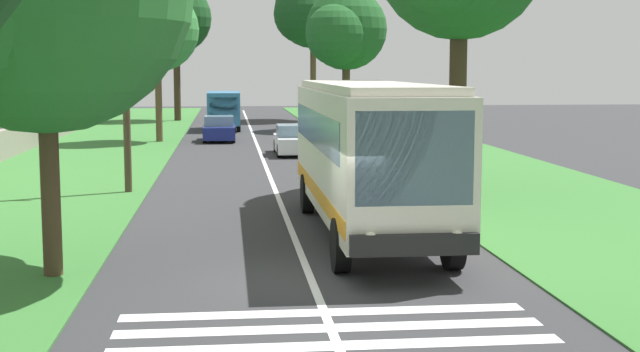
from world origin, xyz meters
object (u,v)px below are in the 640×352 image
Objects in this scene: roadside_tree_left_1 at (175,20)px; roadside_tree_right_1 at (310,12)px; trailing_car_0 at (294,141)px; utility_pole at (125,74)px; coach_bus at (367,148)px; trailing_minibus_0 at (224,107)px; roadside_tree_left_0 at (154,32)px; roadside_tree_right_2 at (343,32)px; trailing_car_1 at (219,129)px.

roadside_tree_left_1 is 10.56m from roadside_tree_right_1.
utility_pole is (-12.48, 6.42, 3.25)m from trailing_car_0.
roadside_tree_left_1 is at bearing 8.56° from coach_bus.
utility_pole is (8.08, 6.65, 1.77)m from coach_bus.
roadside_tree_left_1 is 1.43× the size of utility_pole.
trailing_minibus_0 is 0.56× the size of roadside_tree_left_1.
roadside_tree_left_0 is (7.76, 7.09, 5.38)m from trailing_car_0.
trailing_minibus_0 reaches higher than trailing_car_0.
trailing_minibus_0 is 9.39m from roadside_tree_right_2.
roadside_tree_left_1 is 16.23m from roadside_tree_right_2.
coach_bus reaches higher than trailing_minibus_0.
roadside_tree_left_1 reaches higher than trailing_car_0.
trailing_minibus_0 is 0.51× the size of roadside_tree_right_1.
roadside_tree_left_0 reaches higher than coach_bus.
trailing_car_1 is at bearing 136.53° from roadside_tree_right_2.
roadside_tree_right_2 is at bearing -43.47° from trailing_car_1.
trailing_car_0 is at bearing -137.59° from roadside_tree_left_0.
coach_bus is 49.53m from roadside_tree_left_1.
coach_bus is 38.08m from trailing_minibus_0.
utility_pole is (-40.48, 9.86, -4.56)m from roadside_tree_right_1.
trailing_minibus_0 is 14.42m from roadside_tree_right_1.
roadside_tree_right_2 reaches higher than trailing_minibus_0.
coach_bus reaches higher than trailing_car_1.
roadside_tree_right_1 is (-0.10, -10.54, 0.68)m from roadside_tree_left_1.
roadside_tree_left_1 is 40.77m from utility_pole.
utility_pole is at bearing -179.04° from roadside_tree_left_1.
roadside_tree_left_1 is at bearing 9.97° from trailing_car_1.
roadside_tree_right_1 reaches higher than roadside_tree_left_1.
roadside_tree_right_2 reaches higher than coach_bus.
utility_pole is at bearing 166.31° from roadside_tree_right_1.
trailing_minibus_0 is at bearing 147.41° from roadside_tree_right_1.
roadside_tree_right_2 is (16.92, -4.60, 5.83)m from trailing_car_0.
coach_bus is 0.96× the size of roadside_tree_right_1.
trailing_car_0 is 0.46× the size of roadside_tree_right_2.
roadside_tree_right_2 is (-0.42, -7.97, 4.95)m from trailing_minibus_0.
trailing_minibus_0 is (17.34, 3.37, 0.88)m from trailing_car_0.
trailing_car_1 is 6.42m from roadside_tree_left_0.
roadside_tree_left_1 reaches higher than roadside_tree_right_2.
roadside_tree_right_2 is 31.50m from utility_pole.
trailing_car_0 is 18.48m from roadside_tree_right_2.
roadside_tree_right_1 is at bearing -3.79° from coach_bus.
trailing_minibus_0 is at bearing -160.89° from roadside_tree_left_1.
trailing_car_1 is 0.72× the size of trailing_minibus_0.
trailing_minibus_0 is 11.22m from roadside_tree_left_0.
trailing_car_1 is at bearing -7.71° from utility_pole.
trailing_car_0 and trailing_car_1 have the same top height.
roadside_tree_right_2 reaches higher than trailing_car_1.
roadside_tree_right_2 is at bearing -93.02° from trailing_minibus_0.
roadside_tree_right_2 is at bearing -174.05° from roadside_tree_right_1.
trailing_car_1 is 0.51× the size of roadside_tree_left_0.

